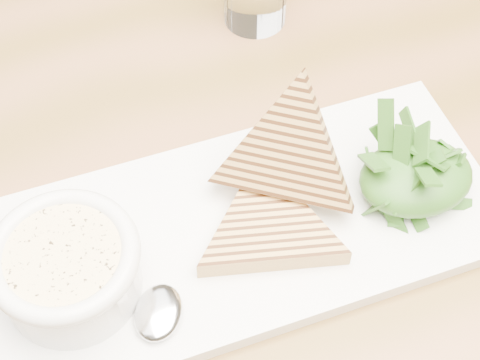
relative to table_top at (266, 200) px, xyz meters
name	(u,v)px	position (x,y,z in m)	size (l,w,h in m)	color
table_top	(266,200)	(0.00, 0.00, 0.00)	(1.33, 0.89, 0.04)	brown
platter	(247,228)	(-0.03, -0.04, 0.03)	(0.42, 0.19, 0.02)	white
soup_bowl	(70,274)	(-0.18, -0.05, 0.06)	(0.11, 0.11, 0.04)	white
soup	(63,256)	(-0.18, -0.05, 0.08)	(0.09, 0.09, 0.01)	#FAD996
bowl_rim	(63,255)	(-0.18, -0.05, 0.08)	(0.11, 0.11, 0.01)	white
sandwich_flat	(269,228)	(-0.02, -0.05, 0.04)	(0.14, 0.14, 0.02)	tan
sandwich_lean	(288,154)	(0.01, -0.01, 0.08)	(0.14, 0.14, 0.08)	tan
salad_base	(416,177)	(0.11, -0.05, 0.05)	(0.10, 0.08, 0.04)	#1E4313
arugula_pile	(418,171)	(0.11, -0.05, 0.06)	(0.11, 0.10, 0.05)	#356A1D
spoon_bowl	(159,312)	(-0.12, -0.10, 0.04)	(0.04, 0.05, 0.01)	silver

